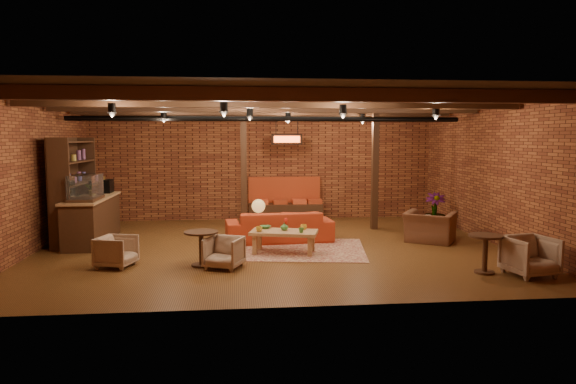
{
  "coord_description": "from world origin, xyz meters",
  "views": [
    {
      "loc": [
        -0.8,
        -11.03,
        2.4
      ],
      "look_at": [
        0.34,
        0.2,
        1.2
      ],
      "focal_mm": 32.0,
      "sensor_mm": 36.0,
      "label": 1
    }
  ],
  "objects": [
    {
      "name": "side_table_lamp",
      "position": [
        -0.3,
        0.64,
        0.75
      ],
      "size": [
        0.48,
        0.48,
        0.99
      ],
      "rotation": [
        0.0,
        0.0,
        0.01
      ],
      "color": "#332011",
      "rests_on": "floor"
    },
    {
      "name": "armchair_right",
      "position": [
        3.62,
        0.22,
        0.47
      ],
      "size": [
        1.28,
        1.17,
        0.94
      ],
      "primitive_type": "imported",
      "rotation": [
        0.0,
        0.0,
        2.55
      ],
      "color": "brown",
      "rests_on": "floor"
    },
    {
      "name": "round_table_left",
      "position": [
        -1.46,
        -1.49,
        0.45
      ],
      "size": [
        0.63,
        0.63,
        0.66
      ],
      "color": "#332011",
      "rests_on": "floor"
    },
    {
      "name": "post_left",
      "position": [
        -0.6,
        2.6,
        1.6
      ],
      "size": [
        0.16,
        0.16,
        3.2
      ],
      "primitive_type": "cube",
      "color": "#332011",
      "rests_on": "ground"
    },
    {
      "name": "banquette",
      "position": [
        0.6,
        3.55,
        0.5
      ],
      "size": [
        2.1,
        0.7,
        1.0
      ],
      "primitive_type": null,
      "color": "#AA3A1C",
      "rests_on": "ground"
    },
    {
      "name": "coffee_table",
      "position": [
        0.16,
        -0.57,
        0.42
      ],
      "size": [
        1.5,
        1.0,
        0.72
      ],
      "rotation": [
        0.0,
        0.0,
        -0.26
      ],
      "color": "olive",
      "rests_on": "floor"
    },
    {
      "name": "round_table_right",
      "position": [
        3.58,
        -2.52,
        0.46
      ],
      "size": [
        0.59,
        0.59,
        0.69
      ],
      "color": "#332011",
      "rests_on": "floor"
    },
    {
      "name": "wall_left",
      "position": [
        -5.0,
        0.0,
        1.6
      ],
      "size": [
        0.02,
        8.0,
        3.2
      ],
      "primitive_type": "cube",
      "color": "#612C1B",
      "rests_on": "ground"
    },
    {
      "name": "plant_counter",
      "position": [
        -4.0,
        1.2,
        1.22
      ],
      "size": [
        0.35,
        0.39,
        0.3
      ],
      "primitive_type": "imported",
      "color": "#337F33",
      "rests_on": "service_counter"
    },
    {
      "name": "side_table_book",
      "position": [
        3.84,
        1.1,
        0.43
      ],
      "size": [
        0.42,
        0.42,
        0.49
      ],
      "rotation": [
        0.0,
        0.0,
        -0.01
      ],
      "color": "#332011",
      "rests_on": "floor"
    },
    {
      "name": "ceiling",
      "position": [
        0.0,
        0.0,
        3.2
      ],
      "size": [
        10.0,
        8.0,
        0.02
      ],
      "primitive_type": "cube",
      "color": "black",
      "rests_on": "wall_back"
    },
    {
      "name": "floor",
      "position": [
        0.0,
        0.0,
        0.0
      ],
      "size": [
        10.0,
        10.0,
        0.0
      ],
      "primitive_type": "plane",
      "color": "#3E250F",
      "rests_on": "ground"
    },
    {
      "name": "post_right",
      "position": [
        2.8,
        2.0,
        1.6
      ],
      "size": [
        0.16,
        0.16,
        3.2
      ],
      "primitive_type": "cube",
      "color": "#332011",
      "rests_on": "ground"
    },
    {
      "name": "wall_back",
      "position": [
        0.0,
        4.0,
        1.6
      ],
      "size": [
        10.0,
        0.02,
        3.2
      ],
      "primitive_type": "cube",
      "color": "#612C1B",
      "rests_on": "ground"
    },
    {
      "name": "shelving_hutch",
      "position": [
        -4.5,
        1.1,
        1.2
      ],
      "size": [
        0.52,
        2.0,
        2.4
      ],
      "primitive_type": null,
      "color": "#332011",
      "rests_on": "ground"
    },
    {
      "name": "ceiling_pipe",
      "position": [
        0.0,
        1.6,
        2.85
      ],
      "size": [
        9.6,
        0.12,
        0.12
      ],
      "primitive_type": "cylinder",
      "rotation": [
        0.0,
        1.57,
        0.0
      ],
      "color": "black",
      "rests_on": "ceiling"
    },
    {
      "name": "service_counter",
      "position": [
        -4.1,
        1.0,
        0.8
      ],
      "size": [
        0.8,
        2.5,
        1.6
      ],
      "primitive_type": null,
      "color": "#332011",
      "rests_on": "ground"
    },
    {
      "name": "armchair_a",
      "position": [
        -3.03,
        -1.41,
        0.32
      ],
      "size": [
        0.74,
        0.77,
        0.64
      ],
      "primitive_type": "imported",
      "rotation": [
        0.0,
        0.0,
        1.28
      ],
      "color": "beige",
      "rests_on": "floor"
    },
    {
      "name": "wall_right",
      "position": [
        5.0,
        0.0,
        1.6
      ],
      "size": [
        0.02,
        8.0,
        3.2
      ],
      "primitive_type": "cube",
      "color": "#612C1B",
      "rests_on": "ground"
    },
    {
      "name": "rug",
      "position": [
        0.4,
        -0.23,
        0.01
      ],
      "size": [
        3.38,
        2.78,
        0.01
      ],
      "primitive_type": "cube",
      "rotation": [
        0.0,
        0.0,
        -0.16
      ],
      "color": "maroon",
      "rests_on": "floor"
    },
    {
      "name": "wall_front",
      "position": [
        0.0,
        -4.0,
        1.6
      ],
      "size": [
        10.0,
        0.02,
        3.2
      ],
      "primitive_type": "cube",
      "color": "#612C1B",
      "rests_on": "ground"
    },
    {
      "name": "ceiling_beams",
      "position": [
        0.0,
        0.0,
        3.08
      ],
      "size": [
        9.8,
        6.4,
        0.22
      ],
      "primitive_type": null,
      "color": "#332011",
      "rests_on": "ceiling"
    },
    {
      "name": "service_sign",
      "position": [
        0.6,
        3.1,
        2.35
      ],
      "size": [
        0.86,
        0.06,
        0.3
      ],
      "primitive_type": "cube",
      "color": "#F75018",
      "rests_on": "ceiling"
    },
    {
      "name": "armchair_b",
      "position": [
        -1.04,
        -1.7,
        0.32
      ],
      "size": [
        0.8,
        0.78,
        0.64
      ],
      "primitive_type": "imported",
      "rotation": [
        0.0,
        0.0,
        -0.39
      ],
      "color": "beige",
      "rests_on": "floor"
    },
    {
      "name": "armchair_far",
      "position": [
        4.27,
        -2.76,
        0.38
      ],
      "size": [
        0.85,
        0.81,
        0.77
      ],
      "primitive_type": "imported",
      "rotation": [
        0.0,
        0.0,
        0.17
      ],
      "color": "beige",
      "rests_on": "floor"
    },
    {
      "name": "ceiling_spotlights",
      "position": [
        0.0,
        0.0,
        2.86
      ],
      "size": [
        6.4,
        4.4,
        0.28
      ],
      "primitive_type": null,
      "color": "black",
      "rests_on": "ceiling"
    },
    {
      "name": "plant_tall",
      "position": [
        4.4,
        1.88,
        1.43
      ],
      "size": [
        1.98,
        1.98,
        2.85
      ],
      "primitive_type": "imported",
      "rotation": [
        0.0,
        0.0,
        -0.28
      ],
      "color": "#4C7F4C",
      "rests_on": "floor"
    },
    {
      "name": "sofa",
      "position": [
        0.18,
        0.66,
        0.36
      ],
      "size": [
        2.51,
        1.15,
        0.71
      ],
      "primitive_type": "imported",
      "rotation": [
        0.0,
        0.0,
        3.22
      ],
      "color": "#A22F16",
      "rests_on": "floor"
    }
  ]
}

